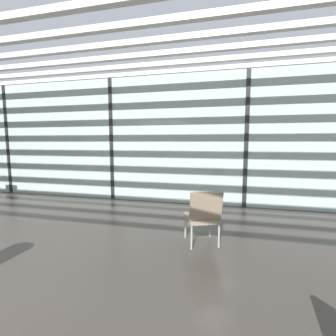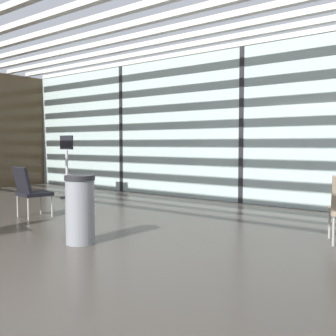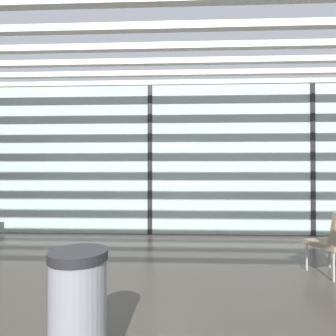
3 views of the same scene
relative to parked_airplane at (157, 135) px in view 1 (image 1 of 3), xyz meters
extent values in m
cube|color=#A3B7B2|center=(0.54, -6.31, -0.34)|extent=(14.00, 0.08, 3.27)
cube|color=black|center=(-2.96, -6.31, -0.34)|extent=(0.10, 0.12, 3.27)
cube|color=black|center=(0.54, -6.31, -0.34)|extent=(0.10, 0.12, 3.27)
cube|color=black|center=(4.04, -6.31, -0.34)|extent=(0.10, 0.12, 3.27)
cube|color=beige|center=(0.54, -9.31, 1.35)|extent=(13.72, 0.12, 0.10)
cube|color=beige|center=(0.54, -8.71, 1.35)|extent=(13.72, 0.12, 0.10)
cube|color=beige|center=(0.54, -8.11, 1.35)|extent=(13.72, 0.12, 0.10)
cube|color=beige|center=(0.54, -7.51, 1.35)|extent=(13.72, 0.12, 0.10)
cube|color=beige|center=(0.54, -6.91, 1.35)|extent=(13.72, 0.12, 0.10)
cube|color=beige|center=(0.54, -6.31, 1.35)|extent=(13.72, 0.12, 0.10)
ellipsoid|color=silver|center=(0.29, 0.00, 0.00)|extent=(11.40, 3.95, 3.95)
sphere|color=gray|center=(-4.96, 0.00, 0.00)|extent=(2.17, 2.17, 2.17)
sphere|color=black|center=(-2.85, -1.82, 0.30)|extent=(0.28, 0.28, 0.28)
sphere|color=black|center=(-1.95, -1.82, 0.30)|extent=(0.28, 0.28, 0.28)
sphere|color=black|center=(-1.05, -1.82, 0.30)|extent=(0.28, 0.28, 0.28)
sphere|color=black|center=(-0.15, -1.82, 0.30)|extent=(0.28, 0.28, 0.28)
cube|color=#7F705B|center=(3.22, -8.63, -1.57)|extent=(0.62, 0.62, 0.06)
cube|color=#7F705B|center=(3.30, -8.83, -1.32)|extent=(0.50, 0.31, 0.44)
cylinder|color=gray|center=(3.34, -8.36, -1.79)|extent=(0.03, 0.03, 0.37)
cylinder|color=gray|center=(2.94, -8.51, -1.79)|extent=(0.03, 0.03, 0.37)
cylinder|color=gray|center=(3.49, -8.75, -1.79)|extent=(0.03, 0.03, 0.37)
cylinder|color=gray|center=(3.10, -8.90, -1.79)|extent=(0.03, 0.03, 0.37)
camera|label=1|loc=(3.53, -12.16, -0.39)|focal=24.78mm
camera|label=2|loc=(4.41, -13.93, -0.72)|focal=42.49mm
camera|label=3|loc=(1.19, -12.47, -0.60)|focal=30.01mm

